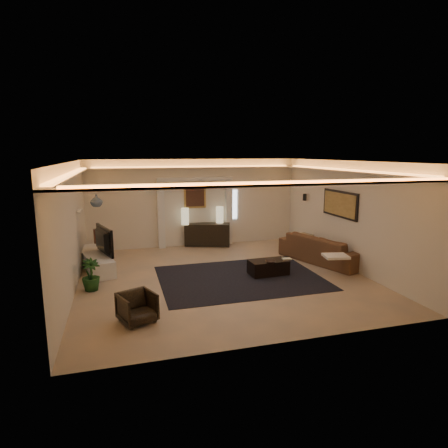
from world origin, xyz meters
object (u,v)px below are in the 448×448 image
object	(u,v)px
sofa	(323,249)
coffee_table	(268,267)
console	(207,234)
armchair	(137,307)

from	to	relation	value
sofa	coffee_table	world-z (taller)	sofa
console	sofa	xyz separation A→B (m)	(2.79, -2.70, -0.02)
console	coffee_table	xyz separation A→B (m)	(0.82, -3.40, -0.20)
coffee_table	armchair	world-z (taller)	armchair
console	armchair	bearing A→B (deg)	-96.95
armchair	sofa	bearing A→B (deg)	3.12
armchair	coffee_table	bearing A→B (deg)	6.54
console	armchair	world-z (taller)	console
coffee_table	console	bearing A→B (deg)	100.99
coffee_table	armchair	bearing A→B (deg)	-153.24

